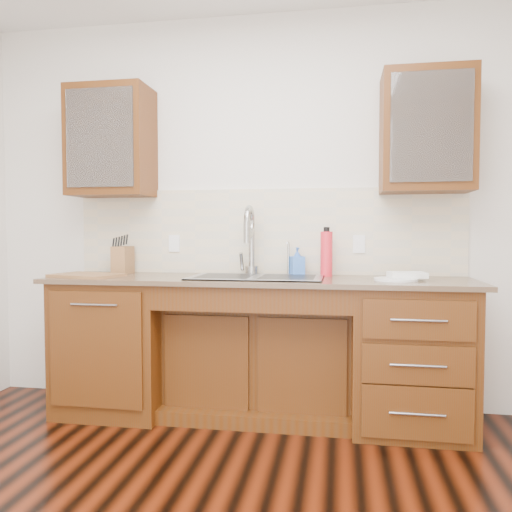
% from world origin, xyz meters
% --- Properties ---
extents(wall_back, '(4.00, 0.10, 2.70)m').
position_xyz_m(wall_back, '(0.00, 1.80, 1.35)').
color(wall_back, silver).
rests_on(wall_back, ground).
extents(base_cabinet_left, '(0.70, 0.62, 0.88)m').
position_xyz_m(base_cabinet_left, '(-0.95, 1.44, 0.44)').
color(base_cabinet_left, '#593014').
rests_on(base_cabinet_left, ground).
extents(base_cabinet_center, '(1.20, 0.44, 0.70)m').
position_xyz_m(base_cabinet_center, '(0.00, 1.53, 0.35)').
color(base_cabinet_center, '#593014').
rests_on(base_cabinet_center, ground).
extents(base_cabinet_right, '(0.70, 0.62, 0.88)m').
position_xyz_m(base_cabinet_right, '(0.95, 1.44, 0.44)').
color(base_cabinet_right, '#593014').
rests_on(base_cabinet_right, ground).
extents(countertop, '(2.70, 0.65, 0.03)m').
position_xyz_m(countertop, '(0.00, 1.43, 0.90)').
color(countertop, '#84705B').
rests_on(countertop, base_cabinet_left).
extents(backsplash, '(2.70, 0.02, 0.59)m').
position_xyz_m(backsplash, '(0.00, 1.74, 1.21)').
color(backsplash, beige).
rests_on(backsplash, wall_back).
extents(sink, '(0.84, 0.46, 0.19)m').
position_xyz_m(sink, '(0.00, 1.41, 0.83)').
color(sink, '#9E9EA5').
rests_on(sink, countertop).
extents(faucet, '(0.04, 0.04, 0.40)m').
position_xyz_m(faucet, '(-0.07, 1.64, 1.11)').
color(faucet, '#999993').
rests_on(faucet, countertop).
extents(filter_tap, '(0.02, 0.02, 0.24)m').
position_xyz_m(filter_tap, '(0.18, 1.65, 1.03)').
color(filter_tap, '#999993').
rests_on(filter_tap, countertop).
extents(upper_cabinet_left, '(0.55, 0.34, 0.75)m').
position_xyz_m(upper_cabinet_left, '(-1.05, 1.58, 1.83)').
color(upper_cabinet_left, '#593014').
rests_on(upper_cabinet_left, wall_back).
extents(upper_cabinet_right, '(0.55, 0.34, 0.75)m').
position_xyz_m(upper_cabinet_right, '(1.05, 1.58, 1.83)').
color(upper_cabinet_right, '#593014').
rests_on(upper_cabinet_right, wall_back).
extents(outlet_left, '(0.08, 0.01, 0.12)m').
position_xyz_m(outlet_left, '(-0.65, 1.73, 1.12)').
color(outlet_left, white).
rests_on(outlet_left, backsplash).
extents(outlet_right, '(0.08, 0.01, 0.12)m').
position_xyz_m(outlet_right, '(0.65, 1.73, 1.12)').
color(outlet_right, white).
rests_on(outlet_right, backsplash).
extents(soap_bottle, '(0.11, 0.11, 0.19)m').
position_xyz_m(soap_bottle, '(0.24, 1.64, 1.00)').
color(soap_bottle, '#3C73D5').
rests_on(soap_bottle, countertop).
extents(water_bottle, '(0.10, 0.10, 0.29)m').
position_xyz_m(water_bottle, '(0.44, 1.61, 1.06)').
color(water_bottle, red).
rests_on(water_bottle, countertop).
extents(plate, '(0.30, 0.30, 0.01)m').
position_xyz_m(plate, '(0.86, 1.39, 0.92)').
color(plate, white).
rests_on(plate, countertop).
extents(dish_towel, '(0.23, 0.18, 0.03)m').
position_xyz_m(dish_towel, '(0.93, 1.42, 0.94)').
color(dish_towel, beige).
rests_on(dish_towel, plate).
extents(knife_block, '(0.11, 0.17, 0.19)m').
position_xyz_m(knife_block, '(-0.98, 1.60, 1.01)').
color(knife_block, '#997446').
rests_on(knife_block, countertop).
extents(cutting_board, '(0.48, 0.39, 0.02)m').
position_xyz_m(cutting_board, '(-1.11, 1.31, 0.92)').
color(cutting_board, '#995027').
rests_on(cutting_board, countertop).
extents(cup_left_a, '(0.12, 0.12, 0.09)m').
position_xyz_m(cup_left_a, '(-1.11, 1.58, 1.77)').
color(cup_left_a, silver).
rests_on(cup_left_a, upper_cabinet_left).
extents(cup_left_b, '(0.13, 0.13, 0.10)m').
position_xyz_m(cup_left_b, '(-0.97, 1.58, 1.77)').
color(cup_left_b, silver).
rests_on(cup_left_b, upper_cabinet_left).
extents(cup_right_a, '(0.17, 0.17, 0.10)m').
position_xyz_m(cup_right_a, '(0.95, 1.58, 1.77)').
color(cup_right_a, white).
rests_on(cup_right_a, upper_cabinet_right).
extents(cup_right_b, '(0.10, 0.10, 0.08)m').
position_xyz_m(cup_right_b, '(1.14, 1.58, 1.77)').
color(cup_right_b, white).
rests_on(cup_right_b, upper_cabinet_right).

